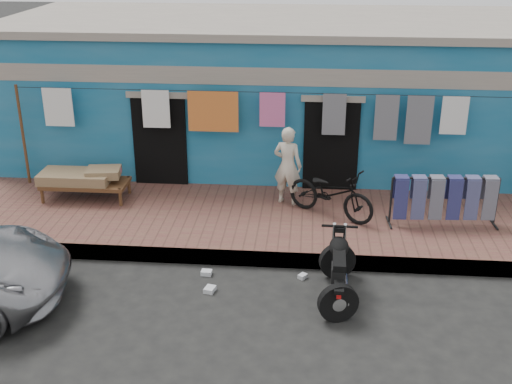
% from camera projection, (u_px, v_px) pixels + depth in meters
% --- Properties ---
extents(ground, '(80.00, 80.00, 0.00)m').
position_uv_depth(ground, '(244.00, 317.00, 9.34)').
color(ground, black).
rests_on(ground, ground).
extents(sidewalk, '(28.00, 3.00, 0.25)m').
position_uv_depth(sidewalk, '(261.00, 222.00, 12.05)').
color(sidewalk, brown).
rests_on(sidewalk, ground).
extents(curb, '(28.00, 0.10, 0.25)m').
position_uv_depth(curb, '(254.00, 259.00, 10.71)').
color(curb, gray).
rests_on(curb, ground).
extents(building, '(12.20, 5.20, 3.36)m').
position_uv_depth(building, '(274.00, 90.00, 15.11)').
color(building, '#115D89').
rests_on(building, ground).
extents(clothesline, '(10.06, 0.06, 2.10)m').
position_uv_depth(clothesline, '(272.00, 118.00, 12.54)').
color(clothesline, brown).
rests_on(clothesline, sidewalk).
extents(seated_person, '(0.64, 0.52, 1.54)m').
position_uv_depth(seated_person, '(288.00, 166.00, 12.28)').
color(seated_person, beige).
rests_on(seated_person, sidewalk).
extents(bicycle, '(1.82, 1.44, 1.14)m').
position_uv_depth(bicycle, '(331.00, 188.00, 11.79)').
color(bicycle, black).
rests_on(bicycle, sidewalk).
extents(motorcycle, '(0.63, 1.60, 1.02)m').
position_uv_depth(motorcycle, '(338.00, 268.00, 9.64)').
color(motorcycle, black).
rests_on(motorcycle, ground).
extents(charpoy, '(1.77, 0.85, 0.59)m').
position_uv_depth(charpoy, '(86.00, 184.00, 12.67)').
color(charpoy, brown).
rests_on(charpoy, sidewalk).
extents(jeans_rack, '(2.04, 0.66, 0.96)m').
position_uv_depth(jeans_rack, '(444.00, 200.00, 11.49)').
color(jeans_rack, black).
rests_on(jeans_rack, sidewalk).
extents(litter_a, '(0.18, 0.14, 0.08)m').
position_uv_depth(litter_a, '(206.00, 273.00, 10.46)').
color(litter_a, silver).
rests_on(litter_a, ground).
extents(litter_b, '(0.17, 0.17, 0.07)m').
position_uv_depth(litter_b, '(303.00, 276.00, 10.36)').
color(litter_b, silver).
rests_on(litter_b, ground).
extents(litter_c, '(0.19, 0.22, 0.07)m').
position_uv_depth(litter_c, '(210.00, 289.00, 9.98)').
color(litter_c, silver).
rests_on(litter_c, ground).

